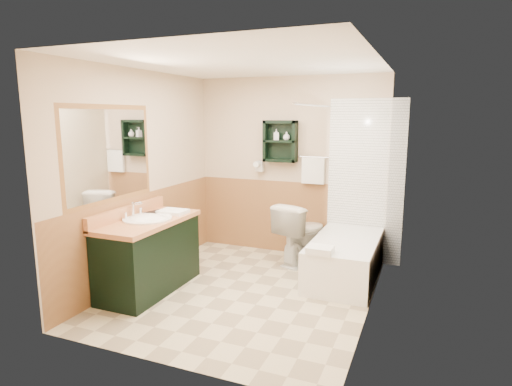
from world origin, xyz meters
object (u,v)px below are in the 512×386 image
object	(u,v)px
toilet	(302,233)
vanity_book	(151,203)
hair_dryer	(260,166)
bathtub	(346,258)
soap_bottle_b	(287,137)
vanity	(149,255)
soap_bottle_a	(276,137)
wall_shelf	(280,141)

from	to	relation	value
toilet	vanity_book	bearing A→B (deg)	57.42
hair_dryer	bathtub	world-z (taller)	hair_dryer
vanity_book	soap_bottle_b	world-z (taller)	soap_bottle_b
vanity	bathtub	xyz separation A→B (m)	(1.92, 1.18, -0.16)
vanity	vanity_book	bearing A→B (deg)	118.87
bathtub	soap_bottle_a	distance (m)	1.82
hair_dryer	soap_bottle_b	world-z (taller)	soap_bottle_b
hair_dryer	toilet	distance (m)	1.11
toilet	soap_bottle_a	size ratio (longest dim) A/B	5.41
hair_dryer	vanity	distance (m)	2.03
hair_dryer	toilet	xyz separation A→B (m)	(0.70, -0.29, -0.81)
wall_shelf	soap_bottle_a	bearing A→B (deg)	-174.75
hair_dryer	soap_bottle_b	distance (m)	0.57
hair_dryer	soap_bottle_b	xyz separation A→B (m)	(0.39, -0.03, 0.41)
wall_shelf	hair_dryer	size ratio (longest dim) A/B	2.29
bathtub	soap_bottle_b	world-z (taller)	soap_bottle_b
toilet	soap_bottle_a	xyz separation A→B (m)	(-0.45, 0.26, 1.21)
hair_dryer	soap_bottle_a	distance (m)	0.47
vanity_book	soap_bottle_a	distance (m)	1.89
hair_dryer	wall_shelf	bearing A→B (deg)	-4.76
vanity	soap_bottle_a	xyz separation A→B (m)	(0.84, 1.74, 1.20)
vanity_book	wall_shelf	bearing A→B (deg)	70.62
soap_bottle_a	wall_shelf	bearing A→B (deg)	5.25
soap_bottle_a	bathtub	bearing A→B (deg)	-27.43
hair_dryer	bathtub	xyz separation A→B (m)	(1.33, -0.59, -0.96)
vanity_book	soap_bottle_a	bearing A→B (deg)	71.95
wall_shelf	soap_bottle_b	size ratio (longest dim) A/B	4.83
vanity	vanity_book	xyz separation A→B (m)	(-0.17, 0.30, 0.50)
bathtub	vanity_book	bearing A→B (deg)	-157.18
soap_bottle_a	toilet	bearing A→B (deg)	-29.42
vanity	toilet	bearing A→B (deg)	48.84
vanity	soap_bottle_a	bearing A→B (deg)	64.17
toilet	hair_dryer	bearing A→B (deg)	-3.81
wall_shelf	vanity_book	distance (m)	1.91
vanity_book	soap_bottle_a	world-z (taller)	soap_bottle_a
bathtub	vanity_book	world-z (taller)	vanity_book
vanity_book	toilet	bearing A→B (deg)	55.92
bathtub	toilet	distance (m)	0.71
toilet	bathtub	bearing A→B (deg)	172.50
wall_shelf	bathtub	xyz separation A→B (m)	(1.03, -0.57, -1.31)
toilet	soap_bottle_a	world-z (taller)	soap_bottle_a
soap_bottle_b	vanity_book	bearing A→B (deg)	-128.65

